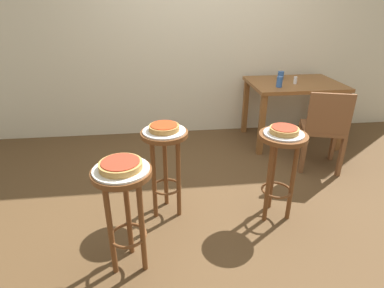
{
  "coord_description": "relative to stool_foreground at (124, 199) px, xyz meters",
  "views": [
    {
      "loc": [
        -0.6,
        -2.38,
        1.65
      ],
      "look_at": [
        -0.34,
        -0.24,
        0.66
      ],
      "focal_mm": 29.76,
      "sensor_mm": 36.0,
      "label": 1
    }
  ],
  "objects": [
    {
      "name": "pizza_leftside",
      "position": [
        0.28,
        0.56,
        0.23
      ],
      "size": [
        0.23,
        0.23,
        0.05
      ],
      "color": "#B78442",
      "rests_on": "serving_plate_leftside"
    },
    {
      "name": "serving_plate_leftside",
      "position": [
        0.28,
        0.56,
        0.21
      ],
      "size": [
        0.33,
        0.33,
        0.01
      ],
      "primitive_type": "cylinder",
      "color": "silver",
      "rests_on": "stool_leftside"
    },
    {
      "name": "condiment_shaker",
      "position": [
        1.83,
        1.78,
        0.26
      ],
      "size": [
        0.04,
        0.04,
        0.08
      ],
      "primitive_type": "cylinder",
      "color": "white",
      "rests_on": "dining_table"
    },
    {
      "name": "back_wall",
      "position": [
        0.82,
        2.36,
        0.97
      ],
      "size": [
        6.0,
        0.1,
        3.0
      ],
      "primitive_type": "cube",
      "color": "beige",
      "rests_on": "ground_plane"
    },
    {
      "name": "stool_middle",
      "position": [
        1.15,
        0.4,
        0.0
      ],
      "size": [
        0.36,
        0.36,
        0.73
      ],
      "color": "brown",
      "rests_on": "ground_plane"
    },
    {
      "name": "cup_near_edge",
      "position": [
        1.59,
        1.66,
        0.27
      ],
      "size": [
        0.06,
        0.06,
        0.12
      ],
      "primitive_type": "cylinder",
      "color": "#3360B2",
      "rests_on": "dining_table"
    },
    {
      "name": "serving_plate_foreground",
      "position": [
        0.0,
        -0.0,
        0.21
      ],
      "size": [
        0.34,
        0.34,
        0.01
      ],
      "primitive_type": "cylinder",
      "color": "white",
      "rests_on": "stool_foreground"
    },
    {
      "name": "pizza_middle",
      "position": [
        1.15,
        0.4,
        0.23
      ],
      "size": [
        0.21,
        0.21,
        0.05
      ],
      "color": "tan",
      "rests_on": "serving_plate_middle"
    },
    {
      "name": "ground_plane",
      "position": [
        0.82,
        0.71,
        -0.53
      ],
      "size": [
        6.0,
        6.0,
        0.0
      ],
      "primitive_type": "plane",
      "color": "brown"
    },
    {
      "name": "serving_plate_middle",
      "position": [
        1.15,
        0.4,
        0.21
      ],
      "size": [
        0.3,
        0.3,
        0.01
      ],
      "primitive_type": "cylinder",
      "color": "silver",
      "rests_on": "stool_middle"
    },
    {
      "name": "stool_leftside",
      "position": [
        0.28,
        0.56,
        0.0
      ],
      "size": [
        0.36,
        0.36,
        0.73
      ],
      "color": "brown",
      "rests_on": "ground_plane"
    },
    {
      "name": "dining_table",
      "position": [
        1.86,
        1.86,
        0.11
      ],
      "size": [
        1.05,
        0.77,
        0.74
      ],
      "color": "brown",
      "rests_on": "ground_plane"
    },
    {
      "name": "pizza_foreground",
      "position": [
        0.0,
        0.0,
        0.23
      ],
      "size": [
        0.26,
        0.26,
        0.05
      ],
      "color": "tan",
      "rests_on": "serving_plate_foreground"
    },
    {
      "name": "wooden_chair",
      "position": [
        1.89,
        1.11,
        -0.06
      ],
      "size": [
        0.5,
        0.5,
        0.85
      ],
      "color": "brown",
      "rests_on": "ground_plane"
    },
    {
      "name": "cup_far_edge",
      "position": [
        1.74,
        2.01,
        0.26
      ],
      "size": [
        0.07,
        0.07,
        0.1
      ],
      "primitive_type": "cylinder",
      "color": "#3360B2",
      "rests_on": "dining_table"
    },
    {
      "name": "stool_foreground",
      "position": [
        0.0,
        0.0,
        0.0
      ],
      "size": [
        0.36,
        0.36,
        0.73
      ],
      "color": "brown",
      "rests_on": "ground_plane"
    }
  ]
}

